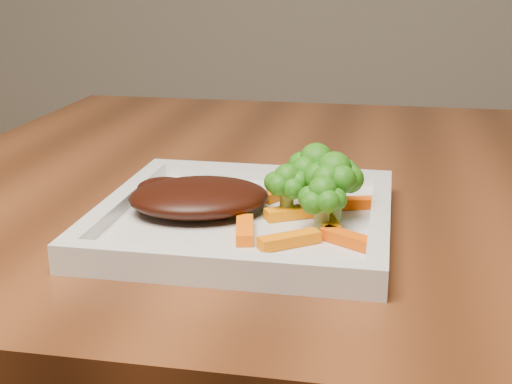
# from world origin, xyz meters

# --- Properties ---
(plate) EXTENTS (0.27, 0.27, 0.01)m
(plate) POSITION_xyz_m (-0.34, -0.20, 0.76)
(plate) COLOR silver
(plate) RESTS_ON dining_table
(steak) EXTENTS (0.16, 0.14, 0.03)m
(steak) POSITION_xyz_m (-0.39, -0.19, 0.78)
(steak) COLOR black
(steak) RESTS_ON plate
(broccoli_0) EXTENTS (0.07, 0.07, 0.07)m
(broccoli_0) POSITION_xyz_m (-0.28, -0.16, 0.80)
(broccoli_0) COLOR #255C0F
(broccoli_0) RESTS_ON plate
(broccoli_1) EXTENTS (0.07, 0.07, 0.06)m
(broccoli_1) POSITION_xyz_m (-0.26, -0.19, 0.79)
(broccoli_1) COLOR #136711
(broccoli_1) RESTS_ON plate
(broccoli_2) EXTENTS (0.05, 0.05, 0.06)m
(broccoli_2) POSITION_xyz_m (-0.27, -0.22, 0.79)
(broccoli_2) COLOR #126A11
(broccoli_2) RESTS_ON plate
(broccoli_3) EXTENTS (0.06, 0.06, 0.06)m
(broccoli_3) POSITION_xyz_m (-0.30, -0.19, 0.79)
(broccoli_3) COLOR #1B6C12
(broccoli_3) RESTS_ON plate
(carrot_0) EXTENTS (0.05, 0.04, 0.01)m
(carrot_0) POSITION_xyz_m (-0.29, -0.26, 0.77)
(carrot_0) COLOR orange
(carrot_0) RESTS_ON plate
(carrot_1) EXTENTS (0.05, 0.04, 0.01)m
(carrot_1) POSITION_xyz_m (-0.24, -0.25, 0.77)
(carrot_1) COLOR #E34F03
(carrot_1) RESTS_ON plate
(carrot_2) EXTENTS (0.03, 0.06, 0.01)m
(carrot_2) POSITION_xyz_m (-0.33, -0.24, 0.77)
(carrot_2) COLOR #FF6204
(carrot_2) RESTS_ON plate
(carrot_3) EXTENTS (0.06, 0.03, 0.01)m
(carrot_3) POSITION_xyz_m (-0.24, -0.15, 0.77)
(carrot_3) COLOR #FF5204
(carrot_3) RESTS_ON plate
(carrot_4) EXTENTS (0.04, 0.05, 0.01)m
(carrot_4) POSITION_xyz_m (-0.32, -0.13, 0.77)
(carrot_4) COLOR #CE5803
(carrot_4) RESTS_ON plate
(carrot_5) EXTENTS (0.03, 0.06, 0.01)m
(carrot_5) POSITION_xyz_m (-0.26, -0.21, 0.77)
(carrot_5) COLOR #C76903
(carrot_5) RESTS_ON plate
(carrot_6) EXTENTS (0.06, 0.04, 0.01)m
(carrot_6) POSITION_xyz_m (-0.30, -0.19, 0.77)
(carrot_6) COLOR orange
(carrot_6) RESTS_ON plate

